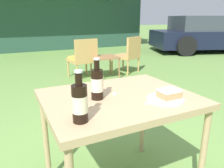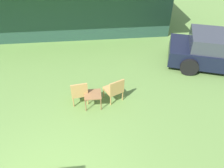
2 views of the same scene
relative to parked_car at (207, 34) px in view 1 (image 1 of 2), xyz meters
The scene contains 10 objects.
parked_car is the anchor object (origin of this frame).
wicker_chair_cushioned 5.46m from the parked_car, 163.78° to the right, with size 0.54×0.55×0.80m.
wicker_chair_plain 4.46m from the parked_car, 159.80° to the right, with size 0.64×0.65×0.80m.
garden_side_table 5.15m from the parked_car, 160.48° to the right, with size 0.49×0.47×0.45m.
patio_table 7.56m from the parked_car, 142.98° to the right, with size 0.92×0.75×0.73m.
cake_on_plate 7.49m from the parked_car, 140.80° to the right, with size 0.22×0.22×0.06m.
cola_bottle_near 7.67m from the parked_car, 143.70° to the right, with size 0.07×0.07×0.25m.
cola_bottle_far 7.96m from the parked_car, 143.09° to the right, with size 0.07×0.07×0.25m.
fork 7.56m from the parked_car, 141.09° to the right, with size 0.19×0.02×0.01m.
loose_bottle_cap 7.55m from the parked_car, 143.26° to the right, with size 0.03×0.03×0.01m.
Camera 1 is at (-0.61, -1.13, 1.20)m, focal length 35.00 mm.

